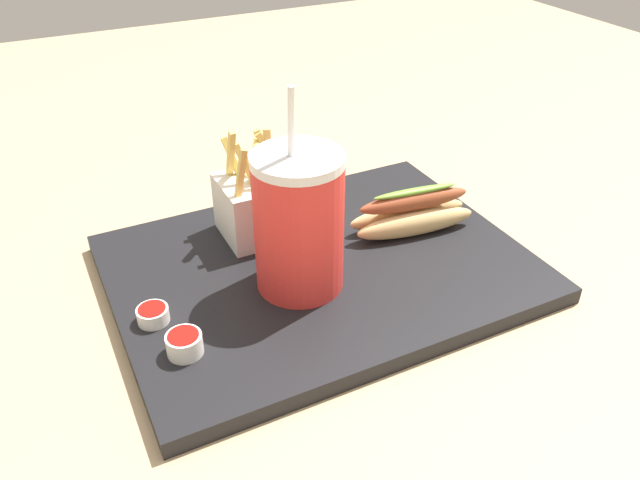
% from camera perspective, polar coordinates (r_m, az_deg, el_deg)
% --- Properties ---
extents(ground_plane, '(2.40, 2.40, 0.02)m').
position_cam_1_polar(ground_plane, '(0.77, 0.00, -3.74)').
color(ground_plane, tan).
extents(food_tray, '(0.47, 0.36, 0.02)m').
position_cam_1_polar(food_tray, '(0.76, 0.00, -2.53)').
color(food_tray, black).
rests_on(food_tray, ground_plane).
extents(soda_cup, '(0.10, 0.10, 0.23)m').
position_cam_1_polar(soda_cup, '(0.67, -1.90, 1.56)').
color(soda_cup, red).
rests_on(soda_cup, food_tray).
extents(fries_basket, '(0.09, 0.08, 0.14)m').
position_cam_1_polar(fries_basket, '(0.78, -5.56, 3.21)').
color(fries_basket, white).
rests_on(fries_basket, food_tray).
extents(hot_dog_1, '(0.16, 0.07, 0.06)m').
position_cam_1_polar(hot_dog_1, '(0.80, 8.32, 2.31)').
color(hot_dog_1, '#DBB775').
rests_on(hot_dog_1, food_tray).
extents(ketchup_cup_1, '(0.03, 0.03, 0.02)m').
position_cam_1_polar(ketchup_cup_1, '(0.68, -14.73, -6.42)').
color(ketchup_cup_1, white).
rests_on(ketchup_cup_1, food_tray).
extents(ketchup_cup_2, '(0.04, 0.04, 0.02)m').
position_cam_1_polar(ketchup_cup_2, '(0.64, -12.05, -9.01)').
color(ketchup_cup_2, white).
rests_on(ketchup_cup_2, food_tray).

